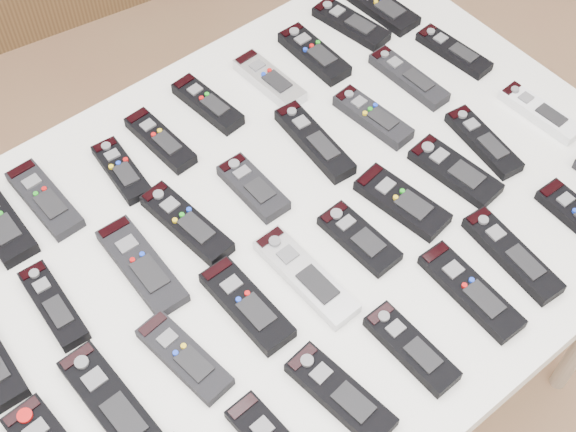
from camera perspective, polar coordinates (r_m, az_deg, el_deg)
table at (r=1.39m, az=0.00°, el=-1.87°), size 1.25×0.88×0.78m
remote_1 at (r=1.41m, az=-19.78°, el=-0.60°), size 0.06×0.16×0.02m
remote_2 at (r=1.43m, az=-16.92°, el=1.14°), size 0.06×0.17×0.02m
remote_3 at (r=1.43m, az=-11.76°, el=3.19°), size 0.06×0.15×0.02m
remote_4 at (r=1.46m, az=-9.07°, el=5.33°), size 0.05×0.16×0.02m
remote_5 at (r=1.51m, az=-5.74°, el=7.93°), size 0.06×0.16×0.02m
remote_6 at (r=1.55m, az=-1.33°, el=9.62°), size 0.06×0.16×0.02m
remote_7 at (r=1.60m, az=1.87°, el=11.44°), size 0.05×0.16×0.02m
remote_8 at (r=1.67m, az=4.50°, el=13.47°), size 0.08×0.17×0.02m
remote_9 at (r=1.72m, az=6.65°, el=14.53°), size 0.07×0.17×0.02m
remote_11 at (r=1.30m, az=-16.33°, el=-6.11°), size 0.05×0.16×0.02m
remote_12 at (r=1.31m, az=-10.36°, el=-3.50°), size 0.07×0.20×0.02m
remote_13 at (r=1.34m, az=-7.23°, el=-0.53°), size 0.07×0.19×0.02m
remote_14 at (r=1.38m, az=-2.49°, el=2.02°), size 0.05×0.14×0.02m
remote_15 at (r=1.44m, az=1.89°, el=5.32°), size 0.06×0.19×0.02m
remote_16 at (r=1.49m, az=6.05°, el=7.01°), size 0.06×0.16×0.02m
remote_17 at (r=1.57m, az=8.57°, el=9.70°), size 0.05×0.18×0.02m
remote_18 at (r=1.64m, az=11.71°, el=11.39°), size 0.06×0.16×0.02m
remote_20 at (r=1.20m, az=-12.30°, el=-13.01°), size 0.06×0.21×0.02m
remote_21 at (r=1.22m, az=-7.39°, el=-9.91°), size 0.07×0.17×0.02m
remote_22 at (r=1.25m, az=-2.95°, el=-6.34°), size 0.06×0.17×0.02m
remote_23 at (r=1.28m, az=1.27°, el=-4.30°), size 0.06×0.20×0.02m
remote_24 at (r=1.32m, az=5.09°, el=-1.60°), size 0.06×0.15×0.02m
remote_25 at (r=1.37m, az=8.11°, el=1.00°), size 0.08×0.17×0.02m
remote_26 at (r=1.43m, az=11.79°, el=3.13°), size 0.08×0.17×0.02m
remote_27 at (r=1.49m, az=13.73°, el=5.15°), size 0.07×0.17×0.02m
remote_28 at (r=1.56m, az=17.48°, el=7.04°), size 0.05×0.16×0.02m
remote_32 at (r=1.19m, az=3.73°, el=-12.54°), size 0.07×0.18×0.02m
remote_33 at (r=1.23m, az=8.76°, el=-9.28°), size 0.05×0.16×0.02m
remote_34 at (r=1.29m, az=12.87°, el=-5.23°), size 0.06×0.19×0.02m
remote_35 at (r=1.35m, az=15.65°, el=-2.67°), size 0.06×0.19×0.02m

